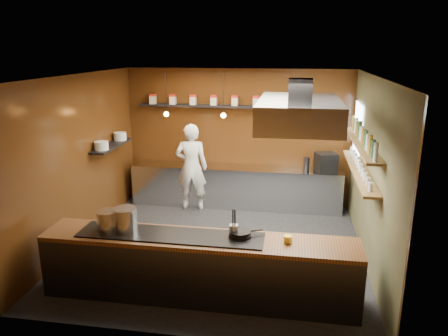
% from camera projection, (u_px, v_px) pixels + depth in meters
% --- Properties ---
extents(floor, '(5.00, 5.00, 0.00)m').
position_uv_depth(floor, '(219.00, 247.00, 7.77)').
color(floor, black).
rests_on(floor, ground).
extents(back_wall, '(5.00, 0.00, 5.00)m').
position_uv_depth(back_wall, '(238.00, 137.00, 9.74)').
color(back_wall, '#3E1C0B').
rests_on(back_wall, ground).
extents(left_wall, '(0.00, 5.00, 5.00)m').
position_uv_depth(left_wall, '(80.00, 160.00, 7.76)').
color(left_wall, '#3E1C0B').
rests_on(left_wall, ground).
extents(right_wall, '(0.00, 5.00, 5.00)m').
position_uv_depth(right_wall, '(372.00, 173.00, 6.97)').
color(right_wall, '#474328').
rests_on(right_wall, ground).
extents(ceiling, '(5.00, 5.00, 0.00)m').
position_uv_depth(ceiling, '(218.00, 76.00, 6.96)').
color(ceiling, silver).
rests_on(ceiling, back_wall).
extents(window_pane, '(0.00, 1.00, 1.00)m').
position_uv_depth(window_pane, '(358.00, 129.00, 8.49)').
color(window_pane, white).
rests_on(window_pane, right_wall).
extents(prep_counter, '(4.60, 0.65, 0.90)m').
position_uv_depth(prep_counter, '(236.00, 186.00, 9.71)').
color(prep_counter, silver).
rests_on(prep_counter, floor).
extents(pass_counter, '(4.40, 0.72, 0.94)m').
position_uv_depth(pass_counter, '(199.00, 267.00, 6.12)').
color(pass_counter, '#38383D').
rests_on(pass_counter, floor).
extents(tin_shelf, '(2.60, 0.26, 0.04)m').
position_uv_depth(tin_shelf, '(197.00, 106.00, 9.56)').
color(tin_shelf, black).
rests_on(tin_shelf, back_wall).
extents(plate_shelf, '(0.30, 1.40, 0.04)m').
position_uv_depth(plate_shelf, '(112.00, 146.00, 8.67)').
color(plate_shelf, black).
rests_on(plate_shelf, left_wall).
extents(bottle_shelf_upper, '(0.26, 2.80, 0.04)m').
position_uv_depth(bottle_shelf_upper, '(362.00, 143.00, 7.17)').
color(bottle_shelf_upper, brown).
rests_on(bottle_shelf_upper, right_wall).
extents(bottle_shelf_lower, '(0.26, 2.80, 0.04)m').
position_uv_depth(bottle_shelf_lower, '(359.00, 171.00, 7.30)').
color(bottle_shelf_lower, brown).
rests_on(bottle_shelf_lower, right_wall).
extents(extractor_hood, '(1.20, 2.00, 0.72)m').
position_uv_depth(extractor_hood, '(299.00, 112.00, 6.51)').
color(extractor_hood, '#38383D').
rests_on(extractor_hood, ceiling).
extents(pendant_left, '(0.10, 0.10, 0.95)m').
position_uv_depth(pendant_left, '(166.00, 112.00, 9.02)').
color(pendant_left, black).
rests_on(pendant_left, ceiling).
extents(pendant_right, '(0.10, 0.10, 0.95)m').
position_uv_depth(pendant_right, '(223.00, 113.00, 8.84)').
color(pendant_right, black).
rests_on(pendant_right, ceiling).
extents(storage_tins, '(2.43, 0.13, 0.22)m').
position_uv_depth(storage_tins, '(203.00, 100.00, 9.50)').
color(storage_tins, beige).
rests_on(storage_tins, tin_shelf).
extents(plate_stacks, '(0.26, 1.16, 0.16)m').
position_uv_depth(plate_stacks, '(111.00, 141.00, 8.64)').
color(plate_stacks, silver).
rests_on(plate_stacks, plate_shelf).
extents(bottles, '(0.06, 2.66, 0.24)m').
position_uv_depth(bottles, '(362.00, 135.00, 7.13)').
color(bottles, silver).
rests_on(bottles, bottle_shelf_upper).
extents(wine_glasses, '(0.07, 2.37, 0.13)m').
position_uv_depth(wine_glasses, '(360.00, 166.00, 7.27)').
color(wine_glasses, silver).
rests_on(wine_glasses, bottle_shelf_lower).
extents(stockpot_large, '(0.35, 0.35, 0.33)m').
position_uv_depth(stockpot_large, '(125.00, 219.00, 6.15)').
color(stockpot_large, silver).
rests_on(stockpot_large, pass_counter).
extents(stockpot_small, '(0.34, 0.34, 0.28)m').
position_uv_depth(stockpot_small, '(107.00, 220.00, 6.16)').
color(stockpot_small, '#BABCC1').
rests_on(stockpot_small, pass_counter).
extents(utensil_crock, '(0.17, 0.17, 0.17)m').
position_uv_depth(utensil_crock, '(234.00, 231.00, 5.96)').
color(utensil_crock, silver).
rests_on(utensil_crock, pass_counter).
extents(frying_pan, '(0.46, 0.32, 0.08)m').
position_uv_depth(frying_pan, '(240.00, 234.00, 5.98)').
color(frying_pan, black).
rests_on(frying_pan, pass_counter).
extents(butter_jar, '(0.14, 0.14, 0.10)m').
position_uv_depth(butter_jar, '(288.00, 239.00, 5.83)').
color(butter_jar, yellow).
rests_on(butter_jar, pass_counter).
extents(espresso_machine, '(0.50, 0.49, 0.40)m').
position_uv_depth(espresso_machine, '(326.00, 162.00, 9.19)').
color(espresso_machine, black).
rests_on(espresso_machine, prep_counter).
extents(chef, '(0.73, 0.52, 1.89)m').
position_uv_depth(chef, '(192.00, 167.00, 9.41)').
color(chef, white).
rests_on(chef, floor).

